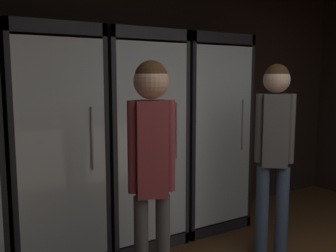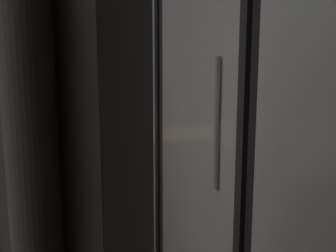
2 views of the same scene
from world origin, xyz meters
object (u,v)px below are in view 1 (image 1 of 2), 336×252
cooler_left (52,149)px  shopper_far (274,141)px  cooler_center (136,140)px  cooler_right (203,134)px  shopper_near (152,155)px

cooler_left → shopper_far: cooler_left is taller
cooler_left → cooler_center: 0.79m
cooler_right → cooler_left: bearing=180.0°
cooler_center → cooler_left: bearing=179.9°
cooler_right → cooler_center: bearing=180.0°
cooler_center → cooler_right: bearing=-0.0°
cooler_right → shopper_far: size_ratio=1.18×
cooler_center → shopper_far: size_ratio=1.18×
cooler_left → cooler_center: (0.79, -0.00, 0.01)m
cooler_left → shopper_far: 1.87m
shopper_far → cooler_right: bearing=92.0°
cooler_center → cooler_right: same height
cooler_center → shopper_far: (0.82, -0.95, 0.06)m
cooler_left → shopper_far: (1.61, -0.95, 0.07)m
shopper_near → shopper_far: 1.29m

